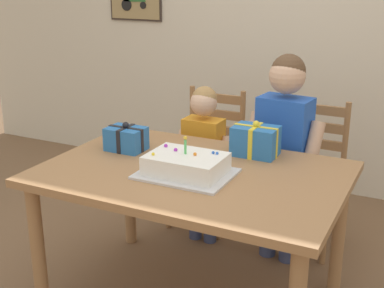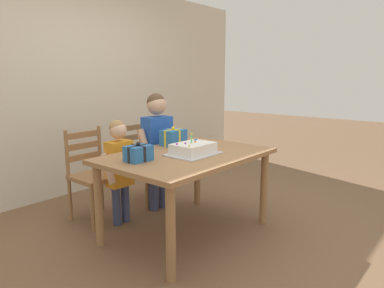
{
  "view_description": "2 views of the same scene",
  "coord_description": "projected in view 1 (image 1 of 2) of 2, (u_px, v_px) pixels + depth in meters",
  "views": [
    {
      "loc": [
        1.06,
        -2.15,
        1.68
      ],
      "look_at": [
        -0.01,
        0.01,
        0.89
      ],
      "focal_mm": 48.97,
      "sensor_mm": 36.0,
      "label": 1
    },
    {
      "loc": [
        -2.27,
        -1.97,
        1.42
      ],
      "look_at": [
        0.08,
        0.01,
        0.83
      ],
      "focal_mm": 32.57,
      "sensor_mm": 36.0,
      "label": 2
    }
  ],
  "objects": [
    {
      "name": "back_wall",
      "position": [
        301.0,
        24.0,
        4.0
      ],
      "size": [
        6.4,
        0.11,
        2.6
      ],
      "color": "beige",
      "rests_on": "ground"
    },
    {
      "name": "gift_box_beside_cake",
      "position": [
        255.0,
        141.0,
        2.76
      ],
      "size": [
        0.24,
        0.17,
        0.19
      ],
      "color": "#286BB7",
      "rests_on": "dining_table"
    },
    {
      "name": "child_older",
      "position": [
        284.0,
        140.0,
        3.0
      ],
      "size": [
        0.47,
        0.28,
        1.26
      ],
      "color": "#38426B",
      "rests_on": "ground"
    },
    {
      "name": "child_younger",
      "position": [
        203.0,
        150.0,
        3.26
      ],
      "size": [
        0.37,
        0.21,
        1.03
      ],
      "color": "#38426B",
      "rests_on": "ground"
    },
    {
      "name": "dining_table",
      "position": [
        193.0,
        188.0,
        2.59
      ],
      "size": [
        1.47,
        1.0,
        0.76
      ],
      "color": "#9E7047",
      "rests_on": "ground"
    },
    {
      "name": "chair_left",
      "position": [
        208.0,
        157.0,
        3.6
      ],
      "size": [
        0.42,
        0.42,
        0.92
      ],
      "color": "#996B42",
      "rests_on": "ground"
    },
    {
      "name": "birthday_cake",
      "position": [
        185.0,
        165.0,
        2.49
      ],
      "size": [
        0.44,
        0.34,
        0.19
      ],
      "color": "silver",
      "rests_on": "dining_table"
    },
    {
      "name": "gift_box_red_large",
      "position": [
        126.0,
        139.0,
        2.84
      ],
      "size": [
        0.21,
        0.16,
        0.16
      ],
      "color": "#286BB7",
      "rests_on": "dining_table"
    },
    {
      "name": "chair_right",
      "position": [
        307.0,
        173.0,
        3.31
      ],
      "size": [
        0.43,
        0.43,
        0.92
      ],
      "color": "#996B42",
      "rests_on": "ground"
    }
  ]
}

